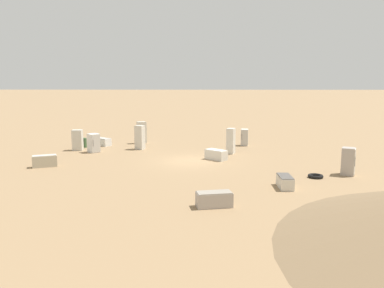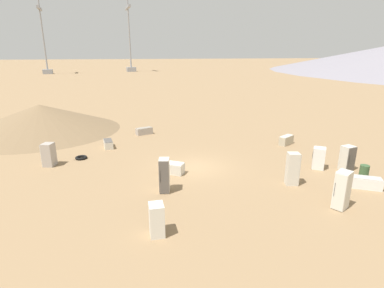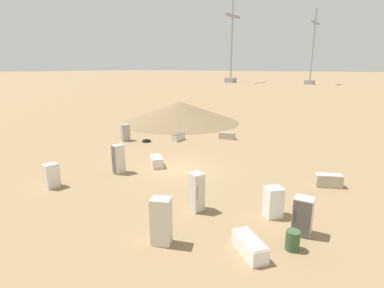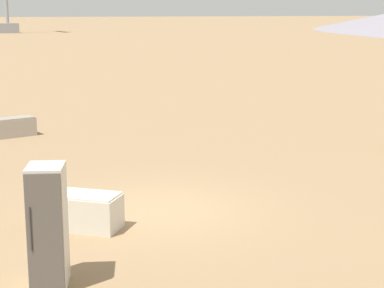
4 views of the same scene
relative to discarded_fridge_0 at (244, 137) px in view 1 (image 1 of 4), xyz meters
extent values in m
plane|color=#937551|center=(-6.94, 4.22, -0.72)|extent=(1000.00, 1000.00, 0.00)
cube|color=silver|center=(0.02, 0.00, 0.00)|extent=(0.79, 0.68, 1.43)
cube|color=#BCB7AD|center=(-0.36, 0.04, 0.00)|extent=(0.10, 0.58, 1.38)
cylinder|color=#2D2D2D|center=(-0.37, 0.25, 0.07)|extent=(0.02, 0.02, 0.50)
cube|color=white|center=(-0.61, 12.29, -0.41)|extent=(1.58, 1.78, 0.61)
cube|color=#BCB7AD|center=(-0.61, 12.29, -0.09)|extent=(1.52, 1.71, 0.04)
cube|color=white|center=(-3.97, 11.96, 0.01)|extent=(1.04, 1.04, 1.45)
cube|color=#BCB7AD|center=(-4.23, 11.68, 0.01)|extent=(0.55, 0.51, 1.39)
cylinder|color=#2D2D2D|center=(-4.45, 11.84, 0.08)|extent=(0.02, 0.02, 0.51)
cube|color=beige|center=(-2.41, 8.62, 0.26)|extent=(0.77, 0.81, 1.94)
cube|color=beige|center=(-2.29, 8.94, 0.26)|extent=(0.54, 0.23, 1.87)
cylinder|color=#2D2D2D|center=(-2.09, 8.90, 0.35)|extent=(0.02, 0.02, 0.68)
cube|color=beige|center=(-3.97, 1.36, 0.25)|extent=(0.82, 0.74, 1.93)
cube|color=#56514C|center=(-3.63, 1.24, 0.25)|extent=(0.21, 0.52, 1.86)
cylinder|color=#2D2D2D|center=(-3.66, 1.05, 0.35)|extent=(0.02, 0.02, 0.68)
cube|color=#B2A88E|center=(-9.40, 13.39, -0.36)|extent=(1.17, 1.59, 0.72)
cube|color=beige|center=(-9.40, 13.39, 0.02)|extent=(1.12, 1.52, 0.04)
cube|color=beige|center=(-13.52, -0.95, -0.42)|extent=(1.46, 0.68, 0.58)
cube|color=#56514C|center=(-13.52, -0.95, -0.11)|extent=(1.40, 0.65, 0.04)
cube|color=beige|center=(-6.43, 2.48, -0.38)|extent=(1.54, 1.64, 0.67)
cube|color=silver|center=(-6.43, 2.48, -0.02)|extent=(1.48, 1.57, 0.04)
cube|color=#A89E93|center=(-10.53, -5.07, 0.08)|extent=(0.96, 0.93, 1.60)
cube|color=beige|center=(-10.68, -5.40, 0.08)|extent=(0.68, 0.33, 1.53)
cylinder|color=#2D2D2D|center=(-10.93, -5.33, 0.16)|extent=(0.02, 0.02, 0.56)
cube|color=beige|center=(0.77, 9.12, 0.26)|extent=(0.85, 0.93, 1.95)
cube|color=silver|center=(0.93, 8.76, 0.26)|extent=(0.54, 0.27, 1.87)
cylinder|color=#2D2D2D|center=(0.75, 8.65, 0.36)|extent=(0.02, 0.02, 0.68)
cube|color=beige|center=(-3.17, 13.52, 0.10)|extent=(0.71, 0.83, 1.64)
cube|color=#56514C|center=(-2.83, 13.56, 0.10)|extent=(0.11, 0.74, 1.58)
cylinder|color=#2D2D2D|center=(-2.77, 13.29, 0.19)|extent=(0.02, 0.02, 0.57)
cube|color=#A89E93|center=(-16.74, 2.63, -0.41)|extent=(0.99, 1.63, 0.61)
cube|color=gray|center=(-16.74, 2.63, -0.08)|extent=(0.95, 1.57, 0.04)
torus|color=black|center=(-11.32, -3.07, -0.63)|extent=(0.85, 0.85, 0.18)
cylinder|color=#385633|center=(-1.79, 13.55, -0.32)|extent=(0.54, 0.54, 0.79)
camera|label=1|loc=(-32.14, 2.69, 4.38)|focal=35.00mm
camera|label=2|loc=(10.95, -2.30, 6.64)|focal=28.00mm
camera|label=3|loc=(8.87, 16.21, 6.17)|focal=28.00mm
camera|label=4|loc=(5.54, -0.38, 3.50)|focal=60.00mm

